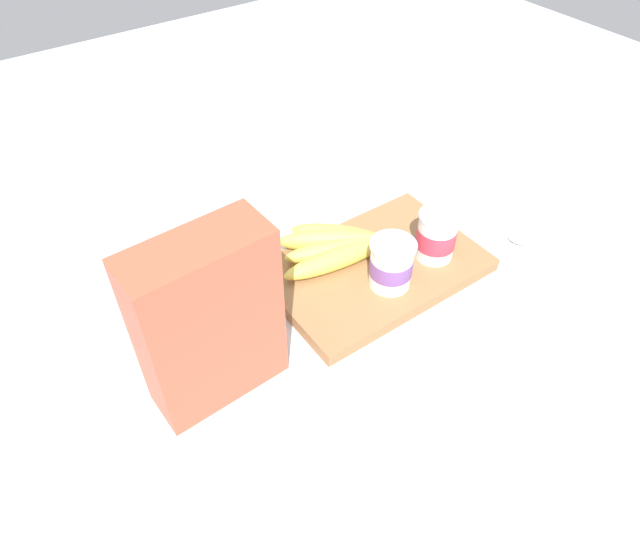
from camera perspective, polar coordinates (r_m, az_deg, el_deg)
The scene contains 7 objects.
ground_plane at distance 0.94m, azimuth 5.33°, elevation -0.62°, with size 2.40×2.40×0.00m, color silver.
cutting_board at distance 0.93m, azimuth 5.37°, elevation -0.13°, with size 0.34×0.22×0.02m, color olive.
cereal_box at distance 0.71m, azimuth -10.99°, elevation -5.41°, with size 0.17×0.07×0.25m, color #D85138.
yogurt_cup_front at distance 0.92m, azimuth 11.50°, elevation 3.03°, with size 0.07×0.07×0.08m.
yogurt_cup_back at distance 0.86m, azimuth 7.10°, elevation 0.23°, with size 0.07×0.07×0.08m.
banana_bunch at distance 0.92m, azimuth 1.57°, elevation 2.05°, with size 0.20×0.14×0.04m.
spoon at distance 1.04m, azimuth 17.77°, elevation 3.07°, with size 0.06×0.13×0.01m.
Camera 1 is at (0.46, 0.50, 0.65)m, focal length 32.17 mm.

